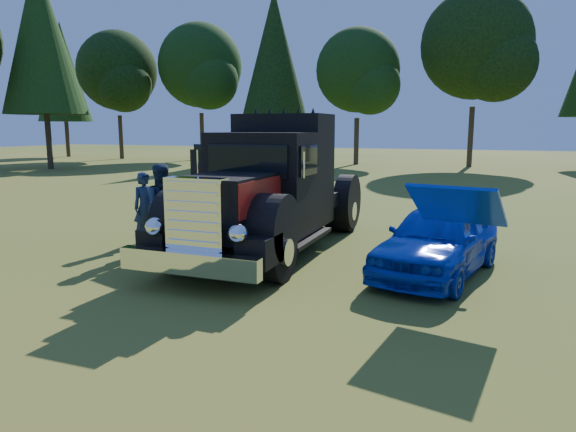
# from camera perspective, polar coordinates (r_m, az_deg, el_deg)

# --- Properties ---
(ground) EXTENTS (120.00, 120.00, 0.00)m
(ground) POSITION_cam_1_polar(r_m,az_deg,el_deg) (10.08, -9.80, -5.86)
(ground) COLOR #3C5A1A
(ground) RESTS_ON ground
(treeline) EXTENTS (74.73, 25.46, 14.17)m
(treeline) POSITION_cam_1_polar(r_m,az_deg,el_deg) (36.88, 22.22, 17.31)
(treeline) COLOR #2D2116
(treeline) RESTS_ON ground
(diamond_t_truck) EXTENTS (3.33, 7.16, 3.00)m
(diamond_t_truck) POSITION_cam_1_polar(r_m,az_deg,el_deg) (11.18, -2.12, 2.50)
(diamond_t_truck) COLOR black
(diamond_t_truck) RESTS_ON ground
(hotrod_coupe) EXTENTS (2.36, 4.31, 1.89)m
(hotrod_coupe) POSITION_cam_1_polar(r_m,az_deg,el_deg) (9.86, 16.35, -2.49)
(hotrod_coupe) COLOR #081AB7
(hotrod_coupe) RESTS_ON ground
(spectator_near) EXTENTS (0.67, 0.73, 1.67)m
(spectator_near) POSITION_cam_1_polar(r_m,az_deg,el_deg) (12.56, -15.50, 0.91)
(spectator_near) COLOR #1A293D
(spectator_near) RESTS_ON ground
(spectator_far) EXTENTS (1.11, 1.18, 1.93)m
(spectator_far) POSITION_cam_1_polar(r_m,az_deg,el_deg) (11.61, -13.58, 0.93)
(spectator_far) COLOR #21374F
(spectator_far) RESTS_ON ground
(distant_teal_car) EXTENTS (3.95, 4.14, 1.40)m
(distant_teal_car) POSITION_cam_1_polar(r_m,az_deg,el_deg) (35.84, -5.21, 6.53)
(distant_teal_car) COLOR #0A403A
(distant_teal_car) RESTS_ON ground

